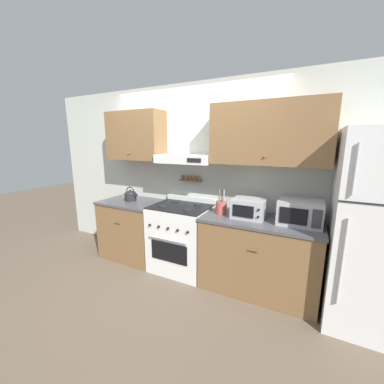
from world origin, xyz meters
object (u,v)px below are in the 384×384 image
(microwave, at_px, (300,212))
(utensil_crock, at_px, (221,207))
(stove_range, at_px, (181,238))
(tea_kettle, at_px, (131,195))
(toaster_oven, at_px, (249,208))
(refrigerator, at_px, (374,232))

(microwave, relative_size, utensil_crock, 1.45)
(microwave, distance_m, utensil_crock, 0.89)
(stove_range, height_order, tea_kettle, tea_kettle)
(tea_kettle, distance_m, toaster_oven, 1.79)
(microwave, height_order, utensil_crock, utensil_crock)
(toaster_oven, bearing_deg, stove_range, -179.90)
(tea_kettle, relative_size, microwave, 0.51)
(microwave, relative_size, toaster_oven, 1.20)
(stove_range, height_order, refrigerator, refrigerator)
(refrigerator, xyz_separation_m, microwave, (-0.64, 0.08, 0.08))
(utensil_crock, bearing_deg, microwave, 1.15)
(stove_range, distance_m, toaster_oven, 1.06)
(stove_range, distance_m, refrigerator, 2.15)
(refrigerator, distance_m, utensil_crock, 1.53)
(tea_kettle, bearing_deg, microwave, 0.44)
(utensil_crock, relative_size, toaster_oven, 0.83)
(tea_kettle, distance_m, microwave, 2.34)
(refrigerator, xyz_separation_m, tea_kettle, (-2.98, 0.06, 0.03))
(tea_kettle, xyz_separation_m, microwave, (2.34, 0.02, 0.05))
(tea_kettle, bearing_deg, utensil_crock, 0.00)
(tea_kettle, height_order, utensil_crock, utensil_crock)
(refrigerator, distance_m, toaster_oven, 1.19)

